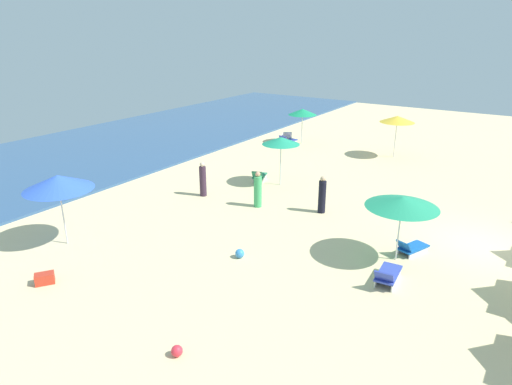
{
  "coord_description": "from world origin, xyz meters",
  "views": [
    {
      "loc": [
        -17.24,
        -1.33,
        7.63
      ],
      "look_at": [
        -1.66,
        8.9,
        0.83
      ],
      "focal_mm": 31.79,
      "sensor_mm": 36.0,
      "label": 1
    }
  ],
  "objects_px": {
    "umbrella_0": "(402,202)",
    "lounge_chair_4_1": "(288,141)",
    "umbrella_2": "(58,182)",
    "umbrella_3": "(281,141)",
    "umbrella_4": "(302,112)",
    "lounge_chair_3_0": "(259,176)",
    "beachgoer_1": "(203,180)",
    "beach_ball_1": "(240,253)",
    "lounge_chair_0_0": "(411,248)",
    "umbrella_1": "(397,119)",
    "beach_ball_2": "(177,351)",
    "lounge_chair_0_1": "(388,275)",
    "beachgoer_2": "(258,191)",
    "cooler_box_0": "(45,278)",
    "lounge_chair_4_0": "(287,136)",
    "beachgoer_0": "(322,196)"
  },
  "relations": [
    {
      "from": "lounge_chair_4_0",
      "to": "beach_ball_2",
      "type": "bearing_deg",
      "value": 79.7
    },
    {
      "from": "beachgoer_0",
      "to": "beach_ball_2",
      "type": "xyz_separation_m",
      "value": [
        -10.38,
        -1.05,
        -0.63
      ]
    },
    {
      "from": "umbrella_1",
      "to": "lounge_chair_0_0",
      "type": "bearing_deg",
      "value": -160.02
    },
    {
      "from": "lounge_chair_0_0",
      "to": "beach_ball_1",
      "type": "height_order",
      "value": "lounge_chair_0_0"
    },
    {
      "from": "lounge_chair_3_0",
      "to": "lounge_chair_4_0",
      "type": "height_order",
      "value": "lounge_chair_4_0"
    },
    {
      "from": "umbrella_2",
      "to": "beachgoer_0",
      "type": "relative_size",
      "value": 1.62
    },
    {
      "from": "beach_ball_2",
      "to": "lounge_chair_0_0",
      "type": "bearing_deg",
      "value": -20.97
    },
    {
      "from": "umbrella_0",
      "to": "lounge_chair_0_1",
      "type": "distance_m",
      "value": 2.53
    },
    {
      "from": "lounge_chair_0_1",
      "to": "umbrella_4",
      "type": "bearing_deg",
      "value": -58.06
    },
    {
      "from": "lounge_chair_4_0",
      "to": "cooler_box_0",
      "type": "relative_size",
      "value": 2.65
    },
    {
      "from": "lounge_chair_0_1",
      "to": "umbrella_3",
      "type": "relative_size",
      "value": 0.59
    },
    {
      "from": "umbrella_0",
      "to": "lounge_chair_4_1",
      "type": "bearing_deg",
      "value": 42.5
    },
    {
      "from": "umbrella_1",
      "to": "lounge_chair_4_0",
      "type": "distance_m",
      "value": 8.1
    },
    {
      "from": "umbrella_4",
      "to": "beachgoer_0",
      "type": "xyz_separation_m",
      "value": [
        -10.68,
        -6.64,
        -1.43
      ]
    },
    {
      "from": "lounge_chair_0_1",
      "to": "umbrella_1",
      "type": "relative_size",
      "value": 0.58
    },
    {
      "from": "umbrella_2",
      "to": "umbrella_3",
      "type": "bearing_deg",
      "value": -17.7
    },
    {
      "from": "umbrella_3",
      "to": "lounge_chair_4_0",
      "type": "xyz_separation_m",
      "value": [
        8.74,
        4.57,
        -2.04
      ]
    },
    {
      "from": "beach_ball_2",
      "to": "beachgoer_0",
      "type": "bearing_deg",
      "value": 5.8
    },
    {
      "from": "lounge_chair_3_0",
      "to": "umbrella_0",
      "type": "bearing_deg",
      "value": 133.05
    },
    {
      "from": "umbrella_1",
      "to": "umbrella_2",
      "type": "xyz_separation_m",
      "value": [
        -18.72,
        6.5,
        0.04
      ]
    },
    {
      "from": "beach_ball_2",
      "to": "umbrella_1",
      "type": "bearing_deg",
      "value": 3.28
    },
    {
      "from": "umbrella_2",
      "to": "beachgoer_1",
      "type": "height_order",
      "value": "umbrella_2"
    },
    {
      "from": "umbrella_1",
      "to": "beach_ball_2",
      "type": "height_order",
      "value": "umbrella_1"
    },
    {
      "from": "umbrella_4",
      "to": "lounge_chair_3_0",
      "type": "bearing_deg",
      "value": -166.69
    },
    {
      "from": "umbrella_1",
      "to": "beach_ball_2",
      "type": "xyz_separation_m",
      "value": [
        -21.09,
        -1.21,
        -2.24
      ]
    },
    {
      "from": "lounge_chair_0_0",
      "to": "umbrella_1",
      "type": "relative_size",
      "value": 0.54
    },
    {
      "from": "umbrella_1",
      "to": "umbrella_4",
      "type": "xyz_separation_m",
      "value": [
        -0.02,
        6.49,
        -0.18
      ]
    },
    {
      "from": "beachgoer_2",
      "to": "lounge_chair_4_1",
      "type": "bearing_deg",
      "value": 87.07
    },
    {
      "from": "beach_ball_2",
      "to": "beachgoer_2",
      "type": "bearing_deg",
      "value": 21.76
    },
    {
      "from": "umbrella_3",
      "to": "lounge_chair_3_0",
      "type": "bearing_deg",
      "value": 94.91
    },
    {
      "from": "cooler_box_0",
      "to": "beach_ball_1",
      "type": "height_order",
      "value": "cooler_box_0"
    },
    {
      "from": "beachgoer_0",
      "to": "beach_ball_2",
      "type": "distance_m",
      "value": 10.45
    },
    {
      "from": "umbrella_0",
      "to": "beachgoer_0",
      "type": "xyz_separation_m",
      "value": [
        2.5,
        4.05,
        -1.38
      ]
    },
    {
      "from": "lounge_chair_3_0",
      "to": "beachgoer_1",
      "type": "distance_m",
      "value": 3.52
    },
    {
      "from": "umbrella_3",
      "to": "beachgoer_2",
      "type": "height_order",
      "value": "umbrella_3"
    },
    {
      "from": "umbrella_1",
      "to": "umbrella_0",
      "type": "bearing_deg",
      "value": -162.35
    },
    {
      "from": "umbrella_1",
      "to": "lounge_chair_4_0",
      "type": "relative_size",
      "value": 1.69
    },
    {
      "from": "umbrella_4",
      "to": "beachgoer_2",
      "type": "distance_m",
      "value": 12.37
    },
    {
      "from": "umbrella_1",
      "to": "beachgoer_0",
      "type": "height_order",
      "value": "umbrella_1"
    },
    {
      "from": "umbrella_2",
      "to": "beachgoer_1",
      "type": "distance_m",
      "value": 7.06
    },
    {
      "from": "beachgoer_1",
      "to": "beach_ball_2",
      "type": "distance_m",
      "value": 11.39
    },
    {
      "from": "beachgoer_1",
      "to": "beach_ball_1",
      "type": "height_order",
      "value": "beachgoer_1"
    },
    {
      "from": "umbrella_0",
      "to": "umbrella_2",
      "type": "bearing_deg",
      "value": 117.23
    },
    {
      "from": "lounge_chair_0_1",
      "to": "umbrella_2",
      "type": "relative_size",
      "value": 0.55
    },
    {
      "from": "umbrella_4",
      "to": "beachgoer_0",
      "type": "height_order",
      "value": "umbrella_4"
    },
    {
      "from": "lounge_chair_4_1",
      "to": "beachgoer_2",
      "type": "xyz_separation_m",
      "value": [
        -10.83,
        -4.58,
        0.51
      ]
    },
    {
      "from": "umbrella_0",
      "to": "beach_ball_1",
      "type": "xyz_separation_m",
      "value": [
        -2.88,
        4.64,
        -1.99
      ]
    },
    {
      "from": "lounge_chair_0_0",
      "to": "umbrella_4",
      "type": "bearing_deg",
      "value": -26.49
    },
    {
      "from": "beachgoer_1",
      "to": "umbrella_4",
      "type": "bearing_deg",
      "value": -45.57
    },
    {
      "from": "umbrella_0",
      "to": "beachgoer_1",
      "type": "xyz_separation_m",
      "value": [
        1.29,
        9.72,
        -1.36
      ]
    }
  ]
}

